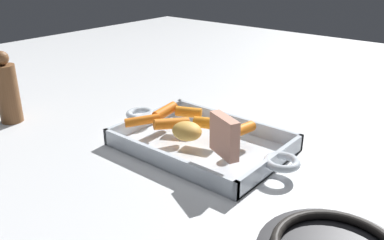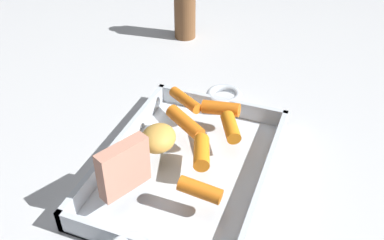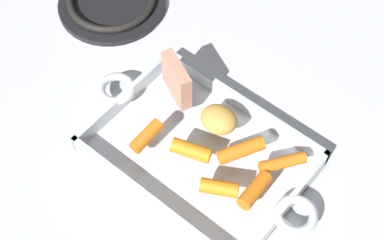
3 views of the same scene
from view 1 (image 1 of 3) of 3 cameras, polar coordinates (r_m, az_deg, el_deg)
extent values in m
plane|color=silver|center=(0.76, 1.40, -3.89)|extent=(2.40, 2.40, 0.00)
cube|color=silver|center=(0.76, 1.41, -3.67)|extent=(0.30, 0.22, 0.01)
cube|color=silver|center=(0.83, 5.91, -0.40)|extent=(0.30, 0.01, 0.03)
cube|color=silver|center=(0.68, -4.08, -5.70)|extent=(0.30, 0.01, 0.03)
cube|color=silver|center=(0.68, 11.18, -6.11)|extent=(0.01, 0.22, 0.03)
cube|color=silver|center=(0.84, -6.42, -0.07)|extent=(0.01, 0.22, 0.03)
torus|color=silver|center=(0.67, 12.59, -5.80)|extent=(0.06, 0.06, 0.01)
torus|color=silver|center=(0.85, -7.30, 0.84)|extent=(0.06, 0.06, 0.01)
cube|color=tan|center=(0.65, 4.57, -2.27)|extent=(0.07, 0.04, 0.07)
cylinder|color=orange|center=(0.74, 7.30, -1.26)|extent=(0.02, 0.06, 0.02)
cylinder|color=orange|center=(0.76, -2.91, -0.50)|extent=(0.05, 0.07, 0.03)
cylinder|color=orange|center=(0.81, -0.46, 1.11)|extent=(0.06, 0.04, 0.02)
cylinder|color=orange|center=(0.81, -3.79, 1.22)|extent=(0.02, 0.06, 0.03)
cylinder|color=orange|center=(0.75, 2.59, -0.53)|extent=(0.06, 0.04, 0.02)
cylinder|color=orange|center=(0.78, -7.02, -0.07)|extent=(0.05, 0.07, 0.02)
ellipsoid|color=gold|center=(0.71, -0.50, -1.65)|extent=(0.06, 0.05, 0.03)
cylinder|color=brown|center=(0.94, -24.52, 3.36)|extent=(0.05, 0.05, 0.12)
sphere|color=brown|center=(0.92, -25.29, 7.90)|extent=(0.03, 0.03, 0.03)
camera|label=2|loc=(0.70, 41.52, 23.55)|focal=39.41mm
camera|label=3|loc=(1.17, 2.06, 42.27)|focal=53.69mm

